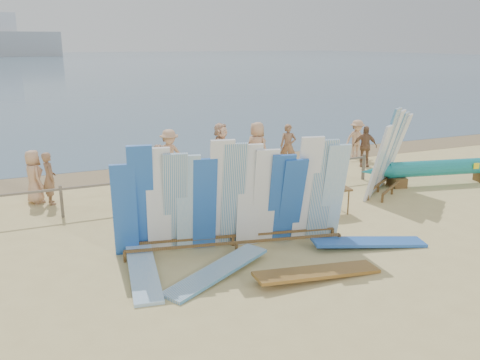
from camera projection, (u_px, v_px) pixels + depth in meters
name	position (u px, v px, depth m)	size (l,w,h in m)	color
ground	(240.00, 232.00, 12.83)	(160.00, 160.00, 0.00)	#D2BD79
ocean	(36.00, 61.00, 126.17)	(320.00, 240.00, 0.02)	#405B72
wet_sand_strip	(164.00, 169.00, 19.21)	(40.00, 2.60, 0.01)	olive
fence	(200.00, 180.00, 15.32)	(12.08, 0.08, 0.90)	#766959
main_surfboard_rack	(235.00, 200.00, 11.50)	(5.35, 1.70, 2.67)	brown
side_surfboard_rack	(388.00, 155.00, 15.84)	(2.38, 1.95, 2.79)	brown
outrigger_canoe	(442.00, 169.00, 17.08)	(5.92, 1.68, 0.85)	brown
vendor_table	(332.00, 200.00, 14.17)	(0.96, 0.72, 1.20)	brown
flat_board_e	(217.00, 276.00, 10.44)	(0.56, 2.70, 0.07)	silver
flat_board_d	(368.00, 246.00, 11.96)	(0.56, 2.70, 0.07)	blue
flat_board_c	(317.00, 278.00, 10.37)	(0.56, 2.70, 0.07)	olive
flat_board_a	(143.00, 275.00, 10.50)	(0.56, 2.70, 0.07)	#89B9DB
beach_chair_left	(225.00, 185.00, 16.27)	(0.54, 0.56, 0.81)	#B21813
beach_chair_right	(232.00, 178.00, 16.99)	(0.52, 0.54, 0.82)	#B21813
stroller	(241.00, 172.00, 16.90)	(0.59, 0.85, 1.17)	#B21813
beachgoer_10	(365.00, 146.00, 19.47)	(0.92, 0.40, 1.58)	#8C6042
beachgoer_6	(257.00, 148.00, 18.40)	(0.92, 0.44, 1.89)	tan
beachgoer_2	(160.00, 169.00, 15.91)	(0.77, 0.37, 1.59)	beige
beachgoer_3	(170.00, 155.00, 17.45)	(1.16, 0.48, 1.79)	tan
beachgoer_1	(49.00, 178.00, 14.92)	(0.57, 0.31, 1.56)	#8C6042
beachgoer_0	(34.00, 177.00, 15.03)	(0.78, 0.37, 1.60)	tan
beachgoer_7	(288.00, 146.00, 19.30)	(0.61, 0.33, 1.67)	#8C6042
beachgoer_5	(221.00, 147.00, 18.73)	(1.68, 0.54, 1.81)	beige
beachgoer_extra_0	(357.00, 139.00, 20.80)	(1.04, 0.43, 1.60)	tan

